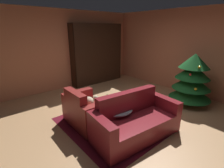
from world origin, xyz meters
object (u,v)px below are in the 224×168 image
object	(u,v)px
bookshelf_unit	(100,53)
coffee_table	(116,110)
couch_red	(135,122)
armchair_red	(87,111)
book_stack_on_table	(119,106)
bottle_on_table	(107,102)
decorated_tree	(192,79)

from	to	relation	value
bookshelf_unit	coffee_table	distance (m)	3.48
couch_red	armchair_red	bearing A→B (deg)	-153.97
coffee_table	couch_red	bearing A→B (deg)	16.13
bookshelf_unit	couch_red	world-z (taller)	bookshelf_unit
bookshelf_unit	book_stack_on_table	world-z (taller)	bookshelf_unit
armchair_red	bottle_on_table	distance (m)	0.57
couch_red	coffee_table	size ratio (longest dim) A/B	2.69
couch_red	bottle_on_table	world-z (taller)	couch_red
bottle_on_table	coffee_table	bearing A→B (deg)	39.07
bookshelf_unit	decorated_tree	size ratio (longest dim) A/B	1.56
armchair_red	couch_red	xyz separation A→B (m)	(0.99, 0.49, -0.01)
bookshelf_unit	coffee_table	size ratio (longest dim) A/B	3.26
bottle_on_table	book_stack_on_table	bearing A→B (deg)	44.06
bookshelf_unit	armchair_red	xyz separation A→B (m)	(2.35, -2.12, -0.82)
book_stack_on_table	decorated_tree	size ratio (longest dim) A/B	0.14
armchair_red	coffee_table	size ratio (longest dim) A/B	1.60
bookshelf_unit	book_stack_on_table	bearing A→B (deg)	-30.08
book_stack_on_table	bottle_on_table	size ratio (longest dim) A/B	0.68
bookshelf_unit	bottle_on_table	size ratio (longest dim) A/B	7.65
couch_red	decorated_tree	bearing A→B (deg)	90.69
armchair_red	coffee_table	world-z (taller)	armchair_red
bookshelf_unit	coffee_table	world-z (taller)	bookshelf_unit
armchair_red	bottle_on_table	world-z (taller)	armchair_red
book_stack_on_table	bottle_on_table	distance (m)	0.25
book_stack_on_table	couch_red	bearing A→B (deg)	10.61
book_stack_on_table	decorated_tree	bearing A→B (deg)	81.15
bookshelf_unit	book_stack_on_table	xyz separation A→B (m)	(2.95, -1.71, -0.60)
armchair_red	bottle_on_table	xyz separation A→B (m)	(0.43, 0.24, 0.29)
armchair_red	coffee_table	xyz separation A→B (m)	(0.57, 0.36, 0.13)
bottle_on_table	bookshelf_unit	bearing A→B (deg)	145.98
armchair_red	decorated_tree	distance (m)	2.98
coffee_table	book_stack_on_table	bearing A→B (deg)	61.40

